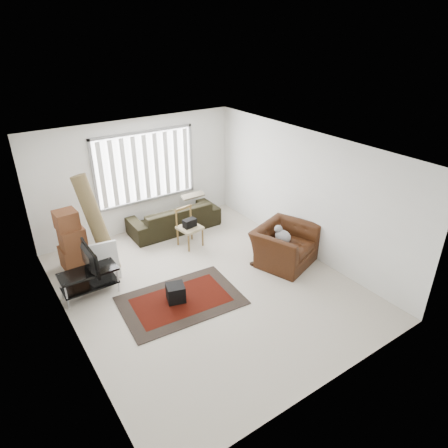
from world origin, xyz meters
The scene contains 11 objects.
room centered at (0.03, 0.51, 1.76)m, with size 6.00×6.02×2.71m.
persian_rug centered at (-0.65, -0.17, 0.01)m, with size 2.26×1.59×0.02m.
tv_stand centered at (-1.95, 0.96, 0.38)m, with size 1.05×0.47×0.52m.
tv centered at (-1.95, 0.96, 0.77)m, with size 0.85×0.11×0.49m, color black.
subwoofer centered at (-0.72, -0.11, 0.18)m, with size 0.32×0.32×0.32m, color black.
moving_boxes centered at (-1.90, 2.12, 0.59)m, with size 0.54×0.50×1.27m.
white_flatpack centered at (-1.56, 1.32, 0.39)m, with size 0.61×0.09×0.78m, color silver.
rolled_rug centered at (-1.45, 1.75, 1.02)m, with size 0.31×0.31×2.03m, color brown.
sofa centered at (0.61, 2.45, 0.43)m, with size 2.21×0.96×0.85m, color black.
side_chair centered at (0.53, 1.55, 0.49)m, with size 0.54×0.54×0.89m.
armchair centered at (1.82, -0.21, 0.46)m, with size 1.53×1.43×0.92m.
Camera 1 is at (-3.34, -5.52, 4.59)m, focal length 32.00 mm.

